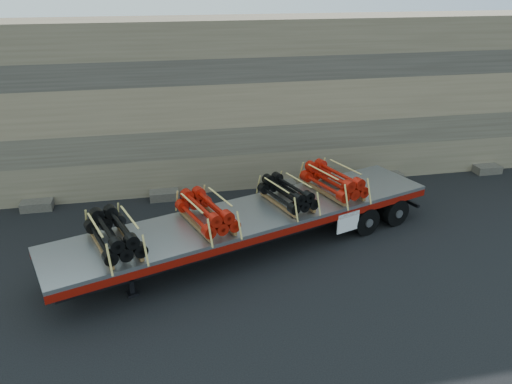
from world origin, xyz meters
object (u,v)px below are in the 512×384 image
bundle_midrear (287,194)px  bundle_front (114,235)px  bundle_rear (333,181)px  trailer (252,231)px  bundle_midfront (206,213)px

bundle_midrear → bundle_front: bearing=180.0°
bundle_midrear → bundle_rear: (1.88, 0.63, 0.05)m
trailer → bundle_midfront: (-1.54, -0.52, 1.09)m
bundle_midfront → bundle_midrear: bundle_midfront is taller
trailer → bundle_midrear: size_ratio=6.17×
bundle_front → trailer: bearing=-0.0°
trailer → bundle_front: bundle_front is taller
bundle_front → bundle_midrear: size_ratio=1.09×
bundle_rear → bundle_front: bearing=180.0°
trailer → bundle_front: bearing=180.0°
bundle_midrear → bundle_rear: size_ratio=0.89×
trailer → bundle_rear: bundle_rear is taller
bundle_front → bundle_midfront: size_ratio=1.02×
bundle_midfront → bundle_rear: bearing=0.0°
bundle_front → bundle_midfront: (2.75, 0.93, -0.01)m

